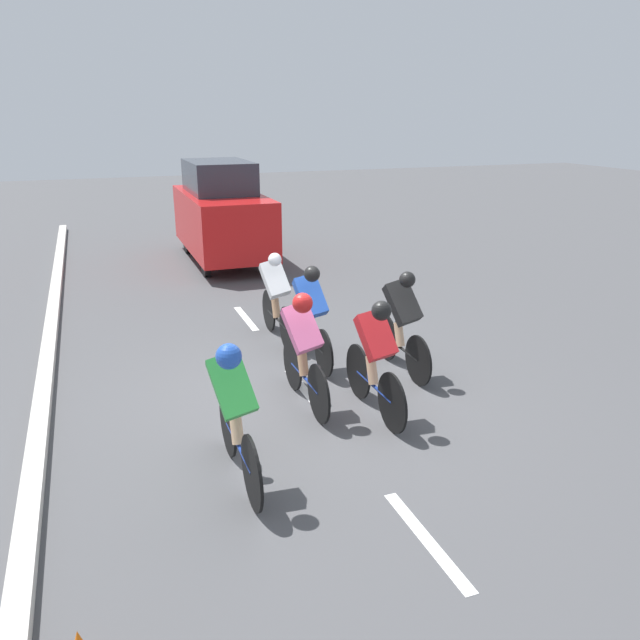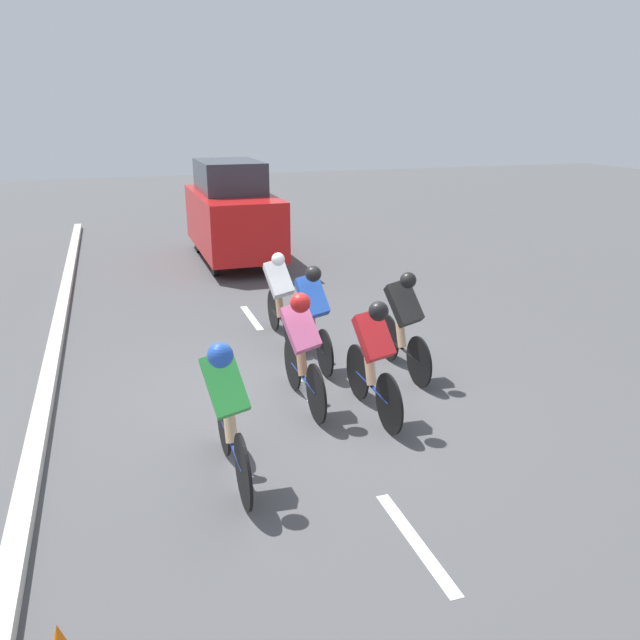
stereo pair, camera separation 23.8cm
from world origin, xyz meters
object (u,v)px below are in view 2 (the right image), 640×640
cyclist_red (373,355)px  cyclist_blue (313,312)px  cyclist_white (280,295)px  cyclist_green (227,407)px  cyclist_black (404,320)px  support_car (232,213)px  cyclist_pink (302,345)px

cyclist_red → cyclist_blue: 1.77m
cyclist_white → cyclist_green: bearing=67.9°
cyclist_black → support_car: support_car is taller
cyclist_green → cyclist_white: (-1.50, -3.70, -0.05)m
cyclist_pink → cyclist_red: bearing=144.1°
cyclist_black → support_car: 7.72m
cyclist_pink → cyclist_black: (-1.60, -0.53, -0.02)m
cyclist_red → cyclist_white: size_ratio=0.99×
cyclist_blue → cyclist_black: bearing=146.2°
cyclist_red → cyclist_pink: 0.88m
cyclist_white → cyclist_blue: bearing=99.5°
cyclist_red → cyclist_black: cyclist_black is taller
cyclist_green → cyclist_red: bearing=-155.8°
cyclist_white → cyclist_black: (-1.25, 1.82, 0.03)m
cyclist_green → cyclist_blue: (-1.69, -2.59, -0.02)m
cyclist_green → support_car: size_ratio=0.42×
cyclist_pink → cyclist_black: size_ratio=1.02×
cyclist_green → cyclist_white: bearing=-112.1°
cyclist_green → cyclist_blue: size_ratio=1.04×
cyclist_white → support_car: 5.86m
cyclist_green → support_car: support_car is taller
cyclist_red → cyclist_green: 2.04m
cyclist_green → cyclist_blue: 3.09m
cyclist_red → cyclist_pink: bearing=-35.9°
cyclist_white → cyclist_blue: cyclist_blue is taller
cyclist_red → cyclist_green: cyclist_green is taller
cyclist_green → cyclist_blue: bearing=-123.0°
cyclist_red → cyclist_black: (-0.89, -1.04, 0.00)m
cyclist_blue → cyclist_pink: size_ratio=0.98×
cyclist_pink → cyclist_black: 1.69m
cyclist_white → cyclist_pink: cyclist_pink is taller
cyclist_white → support_car: size_ratio=0.40×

